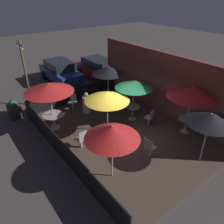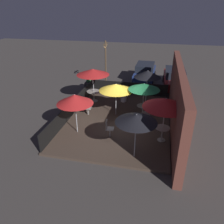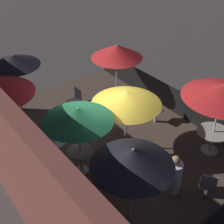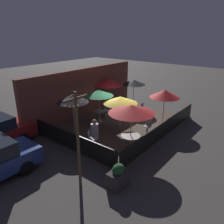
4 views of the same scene
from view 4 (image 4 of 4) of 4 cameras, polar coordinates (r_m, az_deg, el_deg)
ground_plane at (r=14.40m, az=2.42°, el=-3.58°), size 60.00×60.00×0.00m
patio_deck at (r=14.38m, az=2.43°, el=-3.36°), size 8.59×6.09×0.12m
building_wall at (r=15.88m, az=-7.07°, el=5.14°), size 10.19×0.36×3.45m
fence_front at (r=12.78m, az=13.37°, el=-4.43°), size 8.39×0.05×0.95m
fence_side_left at (r=11.33m, az=-10.52°, el=-7.50°), size 0.05×5.89×0.95m
patio_umbrella_0 at (r=10.58m, az=5.13°, el=0.78°), size 2.28×2.28×2.38m
patio_umbrella_1 at (r=16.65m, az=-0.92°, el=7.83°), size 2.23×2.23×2.36m
patio_umbrella_2 at (r=14.09m, az=-3.44°, el=4.97°), size 1.89×1.89×2.18m
patio_umbrella_3 at (r=12.61m, az=-10.26°, el=3.49°), size 1.83×1.83×2.36m
patio_umbrella_4 at (r=13.15m, az=2.21°, el=3.17°), size 2.09×2.09×2.05m
patio_umbrella_5 at (r=17.27m, az=5.73°, el=7.76°), size 1.84×1.84×2.19m
patio_umbrella_6 at (r=14.42m, az=13.65°, el=4.69°), size 1.92×1.92×2.22m
dining_table_0 at (r=11.19m, az=4.88°, el=-6.82°), size 1.00×1.00×0.76m
dining_table_1 at (r=17.04m, az=-0.89°, el=2.78°), size 0.74×0.74×0.76m
dining_table_2 at (r=14.52m, az=-3.33°, el=-0.36°), size 0.74×0.74×0.76m
patio_chair_0 at (r=15.73m, az=7.45°, el=0.86°), size 0.43×0.43×0.95m
patio_chair_1 at (r=11.38m, az=-5.46°, el=-6.85°), size 0.56×0.56×0.94m
patio_chair_2 at (r=13.11m, az=9.34°, el=-3.42°), size 0.45×0.45×0.91m
patio_chair_3 at (r=15.44m, az=-1.54°, el=0.56°), size 0.49×0.49×0.92m
patron_0 at (r=12.15m, az=-4.57°, el=-4.96°), size 0.58×0.58×1.21m
planter_box at (r=8.96m, az=1.65°, el=-16.49°), size 0.85×0.60×1.00m
light_post at (r=8.21m, az=-8.95°, el=-6.31°), size 1.10×0.12×3.87m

